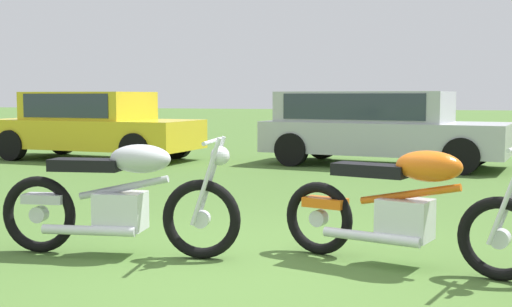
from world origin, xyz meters
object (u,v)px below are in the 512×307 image
object	(u,v)px
motorcycle_orange	(406,207)
car_yellow	(93,122)
motorcycle_silver	(121,199)
car_silver	(374,122)

from	to	relation	value
motorcycle_orange	car_yellow	xyz separation A→B (m)	(-7.01, 7.01, 0.32)
motorcycle_orange	car_yellow	bearing A→B (deg)	150.73
motorcycle_silver	motorcycle_orange	xyz separation A→B (m)	(2.32, 0.33, -0.01)
motorcycle_orange	motorcycle_silver	bearing A→B (deg)	-156.14
motorcycle_orange	car_silver	bearing A→B (deg)	114.46
motorcycle_orange	car_silver	distance (m)	7.67
car_yellow	car_silver	distance (m)	5.87
motorcycle_silver	car_yellow	size ratio (longest dim) A/B	0.46
motorcycle_orange	car_yellow	size ratio (longest dim) A/B	0.45
motorcycle_silver	car_yellow	distance (m)	8.72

